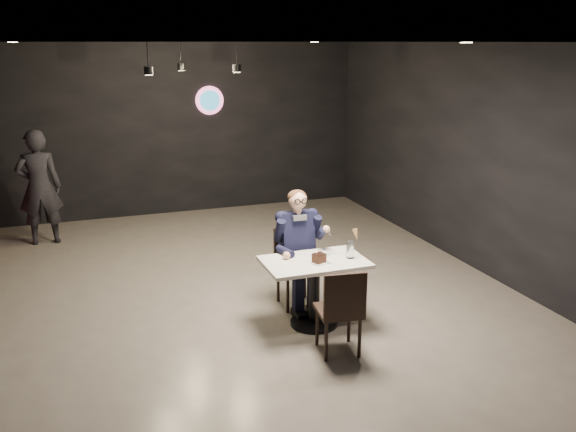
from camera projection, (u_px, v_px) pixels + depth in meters
name	position (u px, v px, depth m)	size (l,w,h in m)	color
floor	(232.00, 311.00, 7.04)	(9.00, 9.00, 0.00)	gray
wall_sign	(210.00, 100.00, 10.79)	(0.50, 0.06, 0.50)	pink
pendant_lights	(189.00, 51.00, 8.06)	(1.40, 1.20, 0.36)	black
main_table	(314.00, 293.00, 6.62)	(1.10, 0.70, 0.75)	white
chair_far	(297.00, 268.00, 7.10)	(0.42, 0.46, 0.92)	black
chair_near	(339.00, 309.00, 6.02)	(0.42, 0.46, 0.92)	black
seated_man	(297.00, 247.00, 7.03)	(0.60, 0.80, 1.44)	black
dessert_plate	(319.00, 262.00, 6.46)	(0.21, 0.21, 0.01)	white
cake_slice	(319.00, 258.00, 6.42)	(0.12, 0.10, 0.09)	black
mint_leaf	(329.00, 255.00, 6.42)	(0.06, 0.04, 0.01)	green
sundae_glass	(350.00, 250.00, 6.57)	(0.08, 0.08, 0.18)	silver
wafer_cone	(356.00, 235.00, 6.58)	(0.07, 0.07, 0.13)	tan
passerby	(39.00, 187.00, 9.20)	(0.64, 0.42, 1.77)	black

